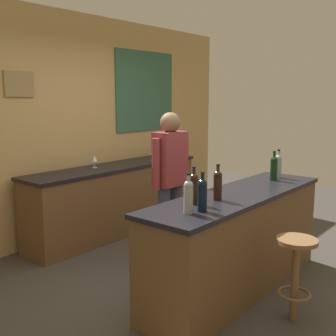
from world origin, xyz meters
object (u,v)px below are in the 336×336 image
at_px(bar_stool, 296,265).
at_px(wine_bottle_d, 218,184).
at_px(wine_bottle_e, 274,167).
at_px(wine_glass_a, 95,159).
at_px(wine_glass_b, 152,152).
at_px(wine_bottle_f, 278,165).
at_px(wine_bottle_c, 194,187).
at_px(bartender, 170,178).
at_px(wine_bottle_a, 188,196).
at_px(wine_bottle_b, 202,194).

distance_m(bar_stool, wine_bottle_d, 0.89).
height_order(wine_bottle_e, wine_glass_a, wine_bottle_e).
relative_size(bar_stool, wine_glass_b, 4.39).
bearing_deg(bar_stool, wine_bottle_f, 32.53).
bearing_deg(wine_bottle_d, wine_bottle_f, 1.65).
bearing_deg(bar_stool, wine_glass_b, 65.51).
relative_size(wine_bottle_c, wine_bottle_e, 1.00).
height_order(bartender, wine_bottle_a, bartender).
height_order(bar_stool, wine_glass_a, wine_glass_a).
bearing_deg(wine_bottle_c, wine_bottle_f, -1.83).
height_order(bartender, wine_bottle_b, bartender).
height_order(wine_bottle_b, wine_bottle_e, same).
relative_size(wine_bottle_e, wine_bottle_f, 1.00).
relative_size(bar_stool, wine_bottle_f, 2.22).
distance_m(wine_bottle_a, wine_bottle_b, 0.12).
bearing_deg(wine_bottle_d, bar_stool, -75.39).
xyz_separation_m(wine_bottle_a, wine_bottle_b, (0.11, -0.05, 0.00)).
distance_m(wine_bottle_c, wine_glass_a, 2.13).
xyz_separation_m(wine_bottle_c, wine_glass_b, (1.58, 1.88, -0.05)).
distance_m(bartender, wine_bottle_a, 1.27).
xyz_separation_m(wine_bottle_a, wine_bottle_d, (0.47, 0.05, 0.00)).
relative_size(wine_bottle_f, wine_glass_b, 1.97).
bearing_deg(wine_bottle_a, bartender, 45.87).
height_order(bar_stool, wine_bottle_f, wine_bottle_f).
bearing_deg(wine_bottle_d, wine_bottle_e, 0.52).
relative_size(wine_bottle_a, wine_glass_a, 1.97).
bearing_deg(wine_glass_b, wine_bottle_f, -93.75).
relative_size(bartender, wine_bottle_d, 5.29).
relative_size(wine_bottle_c, wine_glass_b, 1.97).
bearing_deg(wine_bottle_e, wine_bottle_b, -175.57).
xyz_separation_m(wine_bottle_d, wine_glass_a, (0.44, 2.11, -0.05)).
relative_size(wine_bottle_c, wine_bottle_d, 1.00).
height_order(bartender, wine_bottle_c, bartender).
relative_size(bar_stool, wine_bottle_c, 2.22).
bearing_deg(bartender, wine_bottle_b, -128.89).
relative_size(bartender, bar_stool, 2.38).
height_order(wine_bottle_a, wine_bottle_f, same).
relative_size(wine_bottle_d, wine_bottle_f, 1.00).
height_order(wine_bottle_f, wine_glass_b, wine_bottle_f).
height_order(bartender, wine_glass_b, bartender).
xyz_separation_m(bar_stool, wine_bottle_e, (0.90, 0.65, 0.60)).
distance_m(bar_stool, wine_glass_a, 2.81).
bearing_deg(bar_stool, wine_bottle_d, 104.61).
bearing_deg(wine_bottle_b, wine_bottle_f, 4.92).
distance_m(bartender, wine_bottle_f, 1.16).
distance_m(wine_bottle_c, wine_bottle_d, 0.24).
xyz_separation_m(bartender, wine_bottle_a, (-0.88, -0.91, 0.12)).
bearing_deg(wine_glass_a, wine_bottle_d, -101.82).
bearing_deg(wine_bottle_f, wine_bottle_c, 178.17).
bearing_deg(wine_bottle_e, wine_bottle_a, -177.66).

